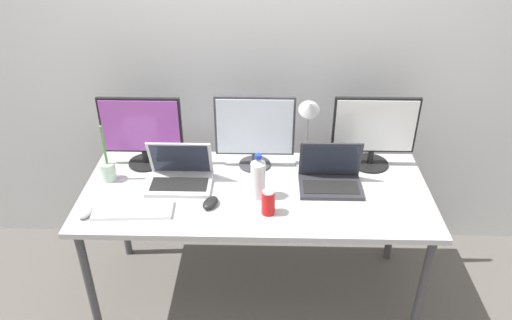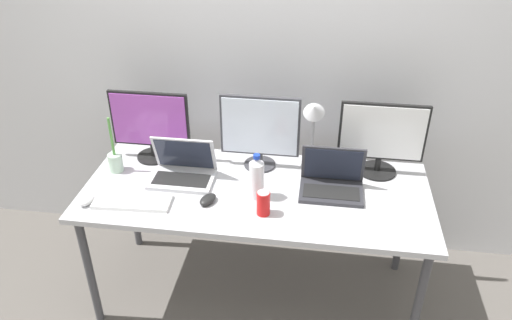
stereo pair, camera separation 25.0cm
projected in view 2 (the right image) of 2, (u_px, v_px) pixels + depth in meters
The scene contains 15 objects.
ground_plane at pixel (256, 291), 2.98m from camera, with size 16.00×16.00×0.00m, color #5B5651.
wall_back at pixel (271, 48), 2.80m from camera, with size 7.00×0.08×2.60m, color silver.
work_desk at pixel (256, 199), 2.62m from camera, with size 1.80×0.76×0.74m.
monitor_left at pixel (150, 124), 2.76m from camera, with size 0.44×0.19×0.40m.
monitor_center at pixel (260, 130), 2.68m from camera, with size 0.43×0.17×0.42m.
monitor_right at pixel (382, 137), 2.63m from camera, with size 0.45×0.21×0.41m.
laptop_silver at pixel (183, 170), 2.66m from camera, with size 0.33×0.23×0.24m.
laptop_secondary at pixel (332, 181), 2.56m from camera, with size 0.32×0.22×0.24m.
keyboard_main at pixel (132, 201), 2.49m from camera, with size 0.38×0.14×0.02m, color white.
mouse_by_keyboard at pixel (208, 199), 2.49m from camera, with size 0.06×0.11×0.04m, color black.
mouse_by_laptop at pixel (87, 200), 2.48m from camera, with size 0.06×0.09×0.04m, color silver.
water_bottle at pixel (257, 178), 2.48m from camera, with size 0.08×0.08×0.25m.
soda_can_near_keyboard at pixel (263, 203), 2.39m from camera, with size 0.07×0.07×0.13m.
bamboo_vase at pixel (115, 161), 2.72m from camera, with size 0.08×0.08×0.32m.
desk_lamp at pixel (313, 123), 2.58m from camera, with size 0.11×0.18×0.44m.
Camera 2 is at (0.30, -2.11, 2.22)m, focal length 35.00 mm.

